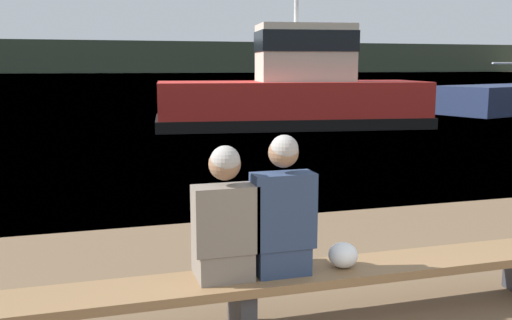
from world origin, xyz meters
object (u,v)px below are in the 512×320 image
Objects in this scene: person_left at (224,222)px; person_right at (282,214)px; bench_main at (242,288)px; tugboat_red at (294,95)px; shopping_bag at (343,255)px.

person_right reaches higher than person_left.
bench_main is 14.50m from tugboat_red.
person_right is at bearing -0.15° from person_left.
shopping_bag is at bearing -1.22° from person_left.
person_left is 4.32× the size of shopping_bag.
person_left is 0.94× the size of person_right.
bench_main is 0.62m from person_right.
person_left is at bearing 175.90° from bench_main.
person_left is at bearing 165.36° from tugboat_red.
shopping_bag is at bearing -0.77° from bench_main.
tugboat_red is (4.55, 13.47, 0.50)m from shopping_bag.
person_left is 0.44m from person_right.
shopping_bag is at bearing -2.16° from person_right.
person_left reaches higher than bench_main.
person_left reaches higher than shopping_bag.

